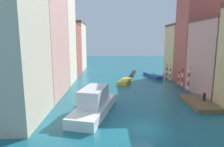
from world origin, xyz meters
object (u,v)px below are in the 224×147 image
Objects in this scene: motorboat_0 at (125,81)px; person_on_dock at (204,96)px; mooring_pole_2 at (179,78)px; vaporetto_white at (94,104)px; gondola_black at (133,74)px; mooring_pole_3 at (170,73)px; motorboat_1 at (152,76)px; mooring_pole_0 at (188,80)px; mooring_pole_1 at (182,79)px; mooring_pole_4 at (167,72)px; waterfront_dock at (199,103)px.

person_on_dock is at bearing -55.08° from motorboat_0.
mooring_pole_2 is 21.47m from vaporetto_white.
mooring_pole_3 is at bearing -57.49° from gondola_black.
mooring_pole_0 is at bearing -80.86° from motorboat_1.
motorboat_0 is (-10.38, 6.95, -1.97)m from mooring_pole_1.
mooring_pole_2 is 7.52m from mooring_pole_4.
mooring_pole_0 is 18.59m from vaporetto_white.
vaporetto_white reaches higher than person_on_dock.
person_on_dock is 0.34× the size of mooring_pole_3.
mooring_pole_0 reaches higher than gondola_black.
mooring_pole_0 reaches higher than mooring_pole_2.
motorboat_1 reaches higher than gondola_black.
motorboat_0 is at bearing -164.36° from mooring_pole_4.
mooring_pole_4 reaches higher than gondola_black.
vaporetto_white reaches higher than gondola_black.
mooring_pole_0 is (-0.14, 5.66, 1.30)m from person_on_dock.
mooring_pole_3 is at bearing 91.54° from mooring_pole_0.
mooring_pole_2 is at bearing 40.36° from vaporetto_white.
mooring_pole_2 is 0.62× the size of motorboat_0.
mooring_pole_1 reaches higher than gondola_black.
vaporetto_white is (-15.60, -3.23, 1.05)m from waterfront_dock.
motorboat_0 is (-10.25, 0.11, -1.81)m from mooring_pole_3.
person_on_dock is 18.61m from motorboat_0.
mooring_pole_1 is 0.76× the size of motorboat_0.
mooring_pole_3 is 0.71× the size of motorboat_0.
waterfront_dock is 15.97m from vaporetto_white.
mooring_pole_0 is 16.82m from motorboat_1.
mooring_pole_3 is at bearing 48.95° from vaporetto_white.
person_on_dock is 0.13× the size of vaporetto_white.
mooring_pole_1 reaches higher than mooring_pole_3.
mooring_pole_3 is at bearing -92.92° from mooring_pole_4.
waterfront_dock is 8.59m from mooring_pole_1.
mooring_pole_4 is at bearing 87.08° from mooring_pole_3.
mooring_pole_3 is at bearing 94.33° from mooring_pole_2.
mooring_pole_1 is 2.40m from mooring_pole_2.
mooring_pole_3 is at bearing 91.50° from person_on_dock.
gondola_black is at bearing 73.18° from vaporetto_white.
motorboat_0 is at bearing 156.50° from mooring_pole_2.
waterfront_dock is 1.27m from person_on_dock.
waterfront_dock is at bearing -91.53° from mooring_pole_3.
mooring_pole_1 reaches higher than mooring_pole_2.
mooring_pole_2 is 0.39× the size of gondola_black.
mooring_pole_3 reaches higher than person_on_dock.
motorboat_0 is at bearing 122.81° from waterfront_dock.
person_on_dock is at bearing -88.50° from mooring_pole_3.
mooring_pole_0 is 5.02m from mooring_pole_2.
mooring_pole_3 is 13.34m from gondola_black.
mooring_pole_1 is 0.57× the size of motorboat_1.
mooring_pole_1 is at bearing -95.17° from mooring_pole_2.
vaporetto_white is at bearing -168.29° from waterfront_dock.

